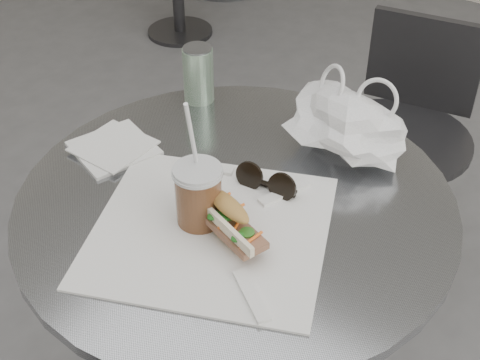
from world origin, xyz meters
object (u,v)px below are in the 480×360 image
Objects in this scene: banh_mi at (226,219)px; drink_can at (198,74)px; cafe_table at (236,304)px; iced_coffee at (198,195)px; chair_far at (396,170)px; sunglasses at (266,183)px.

drink_can reaches higher than banh_mi.
iced_coffee is at bearing -100.00° from cafe_table.
banh_mi is 0.06m from iced_coffee.
banh_mi reaches higher than chair_far.
chair_far is 3.35× the size of banh_mi.
cafe_table is 6.34× the size of drink_can.
cafe_table is 0.34m from iced_coffee.
drink_can is at bearing 153.04° from banh_mi.
iced_coffee is (-0.06, 0.00, 0.02)m from banh_mi.
banh_mi reaches higher than cafe_table.
drink_can reaches higher than cafe_table.
iced_coffee is 0.38m from drink_can.
banh_mi reaches higher than sunglasses.
iced_coffee is 1.97× the size of drink_can.
cafe_table is at bearing 80.00° from iced_coffee.
sunglasses is at bearing 113.77° from banh_mi.
drink_can is at bearing 127.29° from iced_coffee.
drink_can reaches higher than chair_far.
sunglasses is (0.03, 0.05, 0.29)m from cafe_table.
chair_far is 3.10× the size of iced_coffee.
sunglasses is (0.05, 0.13, -0.04)m from iced_coffee.
chair_far is 0.76m from drink_can.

